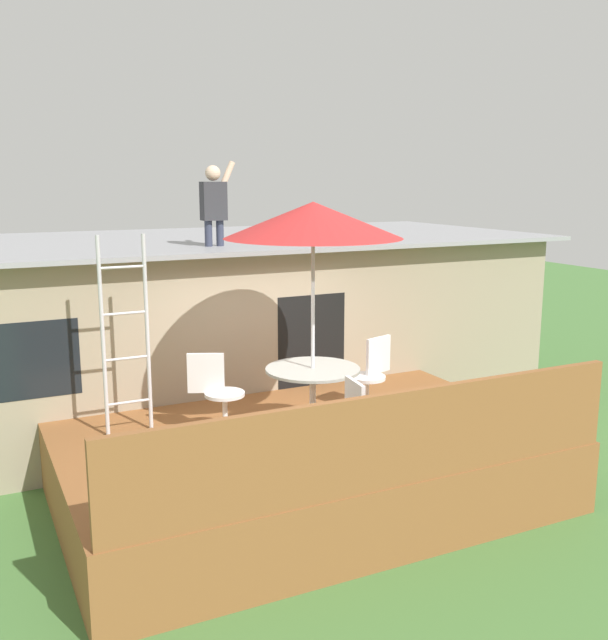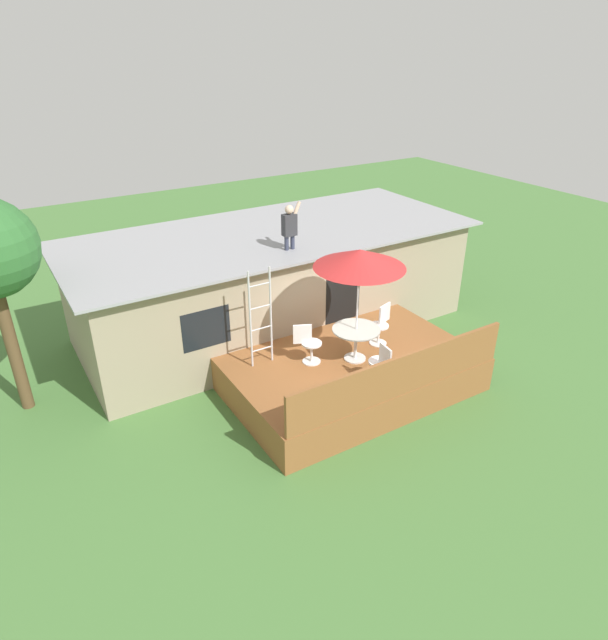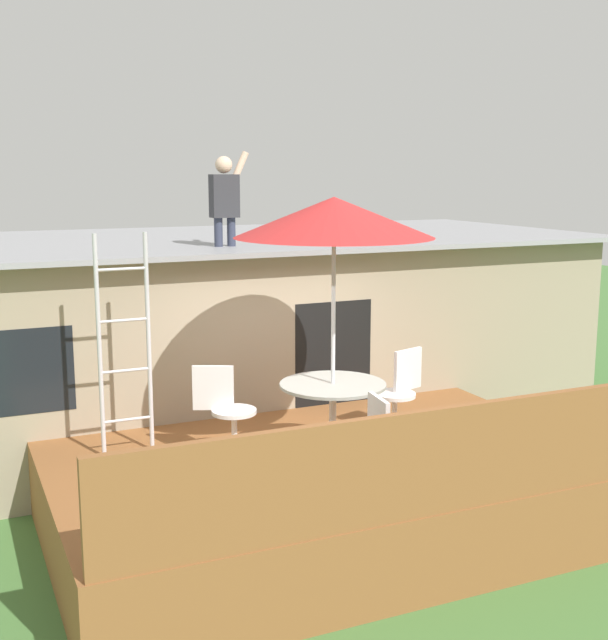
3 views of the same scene
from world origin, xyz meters
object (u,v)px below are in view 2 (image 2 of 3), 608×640
(step_ladder, at_px, (261,318))
(person_figure, at_px, (290,224))
(patio_table, at_px, (356,335))
(patio_umbrella, at_px, (360,259))
(patio_chair_near, at_px, (381,364))
(patio_chair_right, at_px, (381,325))
(patio_chair_left, at_px, (308,344))

(step_ladder, distance_m, person_figure, 2.49)
(patio_table, relative_size, patio_umbrella, 0.41)
(patio_table, bearing_deg, person_figure, 97.35)
(step_ladder, bearing_deg, person_figure, 42.25)
(patio_chair_near, bearing_deg, patio_chair_right, -31.40)
(patio_table, relative_size, patio_chair_right, 1.13)
(patio_chair_right, relative_size, patio_chair_near, 1.00)
(patio_umbrella, bearing_deg, step_ladder, 153.53)
(patio_table, bearing_deg, patio_umbrella, 56.31)
(patio_chair_near, bearing_deg, patio_umbrella, 0.00)
(patio_table, xyz_separation_m, patio_umbrella, (0.00, 0.00, 1.76))
(patio_chair_right, bearing_deg, patio_chair_left, -21.57)
(patio_table, relative_size, patio_chair_left, 1.13)
(patio_chair_left, bearing_deg, person_figure, 94.72)
(step_ladder, relative_size, patio_chair_right, 2.39)
(patio_table, bearing_deg, patio_chair_right, 17.84)
(patio_table, height_order, patio_chair_right, patio_chair_right)
(patio_umbrella, bearing_deg, patio_table, -123.69)
(step_ladder, xyz_separation_m, person_figure, (1.53, 1.39, 1.41))
(step_ladder, bearing_deg, patio_chair_left, -29.08)
(person_figure, bearing_deg, patio_chair_right, -58.38)
(patio_umbrella, height_order, patio_chair_left, patio_umbrella)
(patio_table, xyz_separation_m, patio_chair_near, (-0.13, -1.03, -0.13))
(step_ladder, xyz_separation_m, patio_chair_left, (0.87, -0.48, -0.64))
(patio_chair_near, bearing_deg, step_ladder, 48.17)
(patio_table, height_order, patio_umbrella, patio_umbrella)
(step_ladder, distance_m, patio_chair_right, 2.89)
(patio_umbrella, relative_size, patio_chair_right, 2.76)
(step_ladder, relative_size, patio_chair_near, 2.39)
(patio_umbrella, bearing_deg, patio_chair_right, 17.84)
(patio_table, distance_m, person_figure, 3.00)
(patio_table, xyz_separation_m, step_ladder, (-1.82, 0.91, 0.51))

